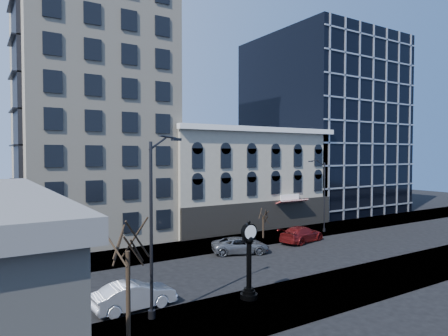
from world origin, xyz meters
TOP-DOWN VIEW (x-y plane):
  - ground at (0.00, 0.00)m, footprint 160.00×160.00m
  - sidewalk_far at (0.00, 8.00)m, footprint 160.00×6.00m
  - sidewalk_near at (0.00, -8.00)m, footprint 160.00×6.00m
  - cream_tower at (-6.11, 18.88)m, footprint 15.90×15.40m
  - victorian_row at (12.00, 15.89)m, footprint 22.60×11.19m
  - glass_office at (32.00, 20.91)m, footprint 20.00×20.15m
  - street_clock at (-2.72, -6.44)m, footprint 1.12×1.12m
  - street_lamp_near at (-8.37, -5.82)m, footprint 2.62×1.07m
  - street_lamp_far at (16.91, 6.61)m, footprint 2.21×0.71m
  - bare_tree_near at (-11.03, -7.80)m, footprint 4.12×4.12m
  - bare_tree_far at (9.30, 7.56)m, footprint 2.15×2.15m
  - warning_sign at (-15.32, -6.19)m, footprint 0.79×0.26m
  - car_near_a at (-15.51, -4.07)m, footprint 4.25×1.90m
  - car_near_b at (-9.36, -3.93)m, footprint 5.07×2.01m
  - car_far_a at (3.63, 3.71)m, footprint 5.89×4.33m
  - car_far_b at (11.79, 4.19)m, footprint 6.12×3.56m

SIDE VIEW (x-z plane):
  - ground at x=0.00m, z-range 0.00..0.00m
  - sidewalk_far at x=0.00m, z-range 0.00..0.12m
  - sidewalk_near at x=0.00m, z-range 0.00..0.12m
  - car_near_a at x=-15.51m, z-range 0.00..1.42m
  - car_far_a at x=3.63m, z-range 0.00..1.49m
  - car_near_b at x=-9.36m, z-range 0.00..1.64m
  - car_far_b at x=11.79m, z-range 0.00..1.67m
  - warning_sign at x=-15.32m, z-range 0.59..3.07m
  - street_clock at x=-2.72m, z-range -0.12..4.84m
  - bare_tree_far at x=9.30m, z-range 1.05..4.74m
  - bare_tree_near at x=-11.03m, z-range 1.93..8.99m
  - victorian_row at x=12.00m, z-range -0.25..12.25m
  - street_lamp_far at x=16.91m, z-range 2.32..10.96m
  - street_lamp_near at x=-8.37m, z-range 2.77..13.18m
  - glass_office at x=32.00m, z-range 0.00..28.00m
  - cream_tower at x=-6.11m, z-range -1.93..40.57m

